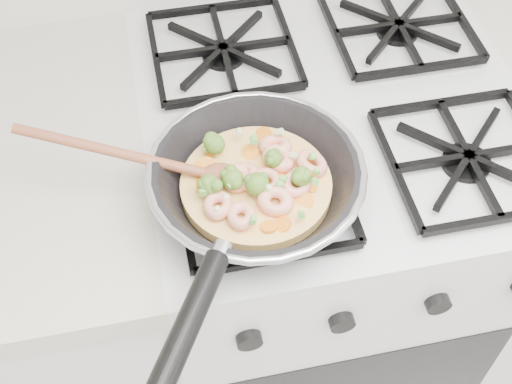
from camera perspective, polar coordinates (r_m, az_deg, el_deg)
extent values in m
cube|color=silver|center=(1.42, 5.02, -5.92)|extent=(0.60, 0.60, 0.90)
cube|color=black|center=(1.06, 6.75, 7.43)|extent=(0.56, 0.56, 0.02)
torus|color=silver|center=(0.88, 0.00, 1.82)|extent=(0.29, 0.29, 0.01)
cylinder|color=black|center=(0.76, -5.86, -11.26)|extent=(0.13, 0.18, 0.03)
cylinder|color=#FFCD6E|center=(0.91, 0.00, 0.53)|extent=(0.20, 0.20, 0.02)
ellipsoid|color=#9B5338|center=(0.90, -3.17, 1.55)|extent=(0.06, 0.05, 0.01)
cylinder|color=#9B5338|center=(0.91, -11.87, 3.33)|extent=(0.24, 0.09, 0.07)
torus|color=#F9AF93|center=(0.87, 1.63, -0.78)|extent=(0.07, 0.07, 0.03)
torus|color=#F9AF93|center=(0.87, -3.20, -1.11)|extent=(0.06, 0.06, 0.02)
torus|color=#F9AF93|center=(0.91, 1.85, 2.77)|extent=(0.07, 0.07, 0.02)
torus|color=#F9AF93|center=(0.89, 3.40, 0.68)|extent=(0.06, 0.06, 0.03)
torus|color=#F9AF93|center=(0.89, 0.92, 0.89)|extent=(0.06, 0.06, 0.02)
torus|color=#F9AF93|center=(0.89, -0.92, 1.36)|extent=(0.06, 0.05, 0.03)
torus|color=#F9AF93|center=(0.85, -1.24, -1.98)|extent=(0.05, 0.05, 0.02)
torus|color=#F9AF93|center=(0.93, 1.61, 3.85)|extent=(0.06, 0.06, 0.02)
torus|color=#F9AF93|center=(0.89, -1.58, 1.18)|extent=(0.07, 0.07, 0.03)
torus|color=#F9AF93|center=(0.91, 4.67, 2.39)|extent=(0.06, 0.06, 0.02)
ellipsoid|color=#5B882C|center=(0.90, 1.44, 2.76)|extent=(0.03, 0.03, 0.02)
ellipsoid|color=#5B882C|center=(0.87, 0.08, 0.66)|extent=(0.04, 0.04, 0.03)
ellipsoid|color=#5B882C|center=(0.87, -3.92, 0.59)|extent=(0.04, 0.04, 0.03)
ellipsoid|color=#5B882C|center=(0.92, -3.45, 3.97)|extent=(0.04, 0.04, 0.03)
ellipsoid|color=#5B882C|center=(0.88, -1.95, 1.06)|extent=(0.04, 0.04, 0.03)
ellipsoid|color=#5B882C|center=(0.88, 3.80, 1.31)|extent=(0.03, 0.03, 0.03)
cylinder|color=orange|center=(0.90, -4.62, 0.60)|extent=(0.04, 0.04, 0.01)
cylinder|color=orange|center=(0.92, -4.16, 2.13)|extent=(0.03, 0.03, 0.01)
cylinder|color=orange|center=(0.94, 1.40, 3.75)|extent=(0.04, 0.04, 0.01)
cylinder|color=orange|center=(0.90, 1.93, 0.87)|extent=(0.03, 0.03, 0.01)
cylinder|color=orange|center=(0.86, 2.21, -2.67)|extent=(0.03, 0.03, 0.01)
cylinder|color=orange|center=(0.95, 0.45, 4.76)|extent=(0.03, 0.03, 0.01)
cylinder|color=orange|center=(0.85, 1.08, -2.88)|extent=(0.03, 0.03, 0.01)
cylinder|color=orange|center=(0.93, -3.58, 3.46)|extent=(0.03, 0.03, 0.00)
cylinder|color=orange|center=(0.92, -4.42, 2.00)|extent=(0.03, 0.03, 0.01)
cylinder|color=orange|center=(0.92, 4.00, 2.10)|extent=(0.02, 0.02, 0.00)
cylinder|color=orange|center=(0.93, -0.49, 3.31)|extent=(0.03, 0.03, 0.01)
cylinder|color=orange|center=(0.88, 3.96, -0.77)|extent=(0.03, 0.03, 0.01)
cylinder|color=orange|center=(0.90, 1.83, 1.36)|extent=(0.03, 0.03, 0.01)
cylinder|color=orange|center=(0.90, 4.60, 0.70)|extent=(0.04, 0.04, 0.01)
cylinder|color=orange|center=(0.94, 0.91, 3.60)|extent=(0.04, 0.04, 0.01)
cylinder|color=beige|center=(0.93, -1.41, 4.97)|extent=(0.01, 0.01, 0.01)
cylinder|color=#68C24D|center=(0.92, -4.18, 3.59)|extent=(0.01, 0.01, 0.01)
cylinder|color=beige|center=(0.86, 1.00, 0.36)|extent=(0.01, 0.01, 0.01)
cylinder|color=#68C24D|center=(0.87, 2.01, 0.57)|extent=(0.01, 0.01, 0.01)
cylinder|color=#68C24D|center=(0.87, 4.93, 0.87)|extent=(0.01, 0.01, 0.01)
cylinder|color=#68C24D|center=(0.89, 5.09, 1.69)|extent=(0.01, 0.01, 0.01)
cylinder|color=#68C24D|center=(0.85, 3.78, -1.89)|extent=(0.01, 0.01, 0.01)
cylinder|color=#68C24D|center=(0.87, -2.03, 0.55)|extent=(0.01, 0.01, 0.01)
cylinder|color=#68C24D|center=(0.84, -0.21, -2.31)|extent=(0.01, 0.01, 0.01)
cylinder|color=#68C24D|center=(0.92, -0.18, 4.37)|extent=(0.01, 0.01, 0.01)
cylinder|color=beige|center=(0.87, -2.46, -0.42)|extent=(0.01, 0.01, 0.01)
cylinder|color=#68C24D|center=(0.87, -4.46, 0.04)|extent=(0.01, 0.01, 0.01)
cylinder|color=beige|center=(0.90, 3.12, 3.08)|extent=(0.01, 0.01, 0.01)
cylinder|color=beige|center=(0.89, -0.53, 1.29)|extent=(0.01, 0.01, 0.01)
cylinder|color=beige|center=(0.85, -3.25, -1.46)|extent=(0.01, 0.01, 0.01)
cylinder|color=#68C24D|center=(0.88, 2.34, 1.09)|extent=(0.01, 0.01, 0.01)
cylinder|color=#68C24D|center=(0.87, -2.21, 0.58)|extent=(0.01, 0.01, 0.01)
cylinder|color=beige|center=(0.93, 1.98, 5.02)|extent=(0.01, 0.01, 0.01)
cylinder|color=beige|center=(0.87, -4.07, 0.15)|extent=(0.01, 0.01, 0.01)
cylinder|color=#68C24D|center=(0.93, -3.68, 4.21)|extent=(0.01, 0.01, 0.01)
cylinder|color=#68C24D|center=(0.88, -1.31, 0.78)|extent=(0.01, 0.01, 0.01)
cylinder|color=#68C24D|center=(0.91, 4.76, 2.96)|extent=(0.01, 0.01, 0.01)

